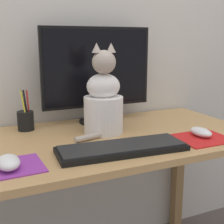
{
  "coord_description": "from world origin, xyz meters",
  "views": [
    {
      "loc": [
        -0.44,
        -1.08,
        1.09
      ],
      "look_at": [
        0.02,
        -0.06,
        0.83
      ],
      "focal_mm": 50.0,
      "sensor_mm": 36.0,
      "label": 1
    }
  ],
  "objects_px": {
    "keyboard": "(122,148)",
    "computer_mouse_right": "(201,132)",
    "cat": "(103,100)",
    "pen_cup": "(26,120)",
    "computer_mouse_left": "(8,162)",
    "monitor": "(97,72)"
  },
  "relations": [
    {
      "from": "monitor",
      "to": "pen_cup",
      "type": "distance_m",
      "value": 0.37
    },
    {
      "from": "computer_mouse_right",
      "to": "cat",
      "type": "height_order",
      "value": "cat"
    },
    {
      "from": "monitor",
      "to": "computer_mouse_right",
      "type": "xyz_separation_m",
      "value": [
        0.28,
        -0.38,
        -0.21
      ]
    },
    {
      "from": "monitor",
      "to": "cat",
      "type": "relative_size",
      "value": 1.41
    },
    {
      "from": "keyboard",
      "to": "pen_cup",
      "type": "height_order",
      "value": "pen_cup"
    },
    {
      "from": "cat",
      "to": "pen_cup",
      "type": "relative_size",
      "value": 2.09
    },
    {
      "from": "computer_mouse_right",
      "to": "pen_cup",
      "type": "relative_size",
      "value": 0.61
    },
    {
      "from": "monitor",
      "to": "keyboard",
      "type": "distance_m",
      "value": 0.46
    },
    {
      "from": "monitor",
      "to": "keyboard",
      "type": "xyz_separation_m",
      "value": [
        -0.07,
        -0.4,
        -0.22
      ]
    },
    {
      "from": "computer_mouse_left",
      "to": "computer_mouse_right",
      "type": "relative_size",
      "value": 0.97
    },
    {
      "from": "keyboard",
      "to": "computer_mouse_right",
      "type": "distance_m",
      "value": 0.35
    },
    {
      "from": "pen_cup",
      "to": "cat",
      "type": "bearing_deg",
      "value": -30.78
    },
    {
      "from": "computer_mouse_right",
      "to": "keyboard",
      "type": "bearing_deg",
      "value": -177.2
    },
    {
      "from": "keyboard",
      "to": "computer_mouse_left",
      "type": "xyz_separation_m",
      "value": [
        -0.37,
        -0.0,
        0.01
      ]
    },
    {
      "from": "monitor",
      "to": "computer_mouse_left",
      "type": "height_order",
      "value": "monitor"
    },
    {
      "from": "cat",
      "to": "pen_cup",
      "type": "height_order",
      "value": "cat"
    },
    {
      "from": "keyboard",
      "to": "cat",
      "type": "distance_m",
      "value": 0.26
    },
    {
      "from": "keyboard",
      "to": "cat",
      "type": "bearing_deg",
      "value": 87.18
    },
    {
      "from": "computer_mouse_left",
      "to": "keyboard",
      "type": "bearing_deg",
      "value": 0.57
    },
    {
      "from": "cat",
      "to": "pen_cup",
      "type": "bearing_deg",
      "value": 156.9
    },
    {
      "from": "computer_mouse_left",
      "to": "computer_mouse_right",
      "type": "xyz_separation_m",
      "value": [
        0.72,
        0.02,
        -0.0
      ]
    },
    {
      "from": "cat",
      "to": "computer_mouse_right",
      "type": "bearing_deg",
      "value": -25.74
    }
  ]
}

